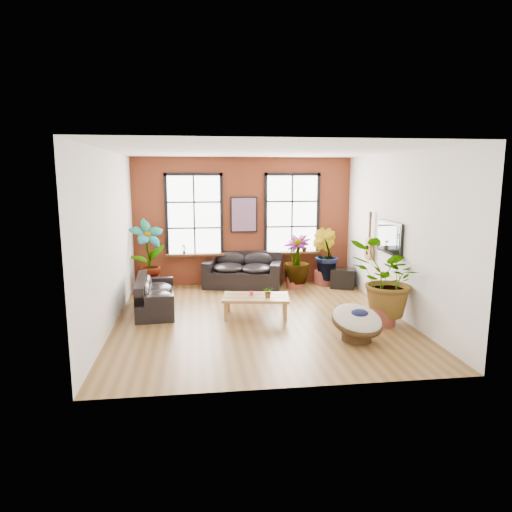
{
  "coord_description": "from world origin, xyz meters",
  "views": [
    {
      "loc": [
        -1.29,
        -9.25,
        3.01
      ],
      "look_at": [
        0.0,
        0.6,
        1.25
      ],
      "focal_mm": 32.0,
      "sensor_mm": 36.0,
      "label": 1
    }
  ],
  "objects_px": {
    "sofa_back": "(243,271)",
    "papasan_chair": "(357,322)",
    "coffee_table": "(256,298)",
    "sofa_left": "(153,296)"
  },
  "relations": [
    {
      "from": "sofa_back",
      "to": "papasan_chair",
      "type": "bearing_deg",
      "value": -54.17
    },
    {
      "from": "sofa_back",
      "to": "coffee_table",
      "type": "xyz_separation_m",
      "value": [
        -0.01,
        -2.72,
        -0.03
      ]
    },
    {
      "from": "papasan_chair",
      "to": "sofa_left",
      "type": "bearing_deg",
      "value": 132.52
    },
    {
      "from": "sofa_back",
      "to": "coffee_table",
      "type": "distance_m",
      "value": 2.72
    },
    {
      "from": "sofa_back",
      "to": "coffee_table",
      "type": "bearing_deg",
      "value": -74.8
    },
    {
      "from": "sofa_back",
      "to": "papasan_chair",
      "type": "relative_size",
      "value": 1.92
    },
    {
      "from": "sofa_left",
      "to": "coffee_table",
      "type": "relative_size",
      "value": 1.3
    },
    {
      "from": "sofa_back",
      "to": "sofa_left",
      "type": "relative_size",
      "value": 1.15
    },
    {
      "from": "sofa_left",
      "to": "sofa_back",
      "type": "bearing_deg",
      "value": -51.51
    },
    {
      "from": "sofa_back",
      "to": "papasan_chair",
      "type": "height_order",
      "value": "sofa_back"
    }
  ]
}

